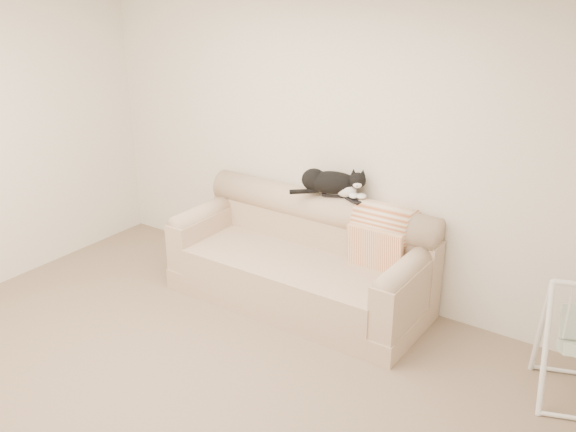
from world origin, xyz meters
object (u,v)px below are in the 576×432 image
object	(u,v)px
sofa	(303,261)
remote_b	(353,200)
remote_a	(333,195)
tuxedo_cat	(332,183)

from	to	relation	value
sofa	remote_b	size ratio (longest dim) A/B	12.58
remote_a	remote_b	distance (m)	0.20
sofa	tuxedo_cat	distance (m)	0.71
sofa	remote_b	distance (m)	0.69
sofa	tuxedo_cat	xyz separation A→B (m)	(0.13, 0.23, 0.66)
remote_a	remote_b	world-z (taller)	remote_a
remote_a	tuxedo_cat	world-z (taller)	tuxedo_cat
remote_a	tuxedo_cat	xyz separation A→B (m)	(-0.02, 0.00, 0.11)
sofa	remote_a	bearing A→B (deg)	58.29
remote_a	tuxedo_cat	bearing A→B (deg)	174.62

